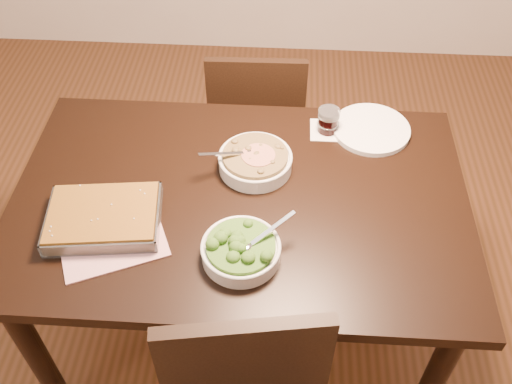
{
  "coord_description": "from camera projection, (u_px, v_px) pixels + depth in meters",
  "views": [
    {
      "loc": [
        0.12,
        -1.18,
        2.03
      ],
      "look_at": [
        0.05,
        -0.02,
        0.8
      ],
      "focal_mm": 40.0,
      "sensor_mm": 36.0,
      "label": 1
    }
  ],
  "objects": [
    {
      "name": "baking_dish",
      "position": [
        104.0,
        218.0,
        1.65
      ],
      "size": [
        0.35,
        0.27,
        0.06
      ],
      "rotation": [
        0.0,
        0.0,
        0.12
      ],
      "color": "silver",
      "rests_on": "table"
    },
    {
      "name": "wine_tumbler",
      "position": [
        328.0,
        120.0,
        1.92
      ],
      "size": [
        0.07,
        0.07,
        0.08
      ],
      "color": "black",
      "rests_on": "coaster"
    },
    {
      "name": "ground",
      "position": [
        244.0,
        323.0,
        2.29
      ],
      "size": [
        4.0,
        4.0,
        0.0
      ],
      "primitive_type": "plane",
      "color": "#452913",
      "rests_on": "ground"
    },
    {
      "name": "table",
      "position": [
        240.0,
        217.0,
        1.81
      ],
      "size": [
        1.4,
        0.9,
        0.75
      ],
      "color": "black",
      "rests_on": "ground"
    },
    {
      "name": "stew_bowl",
      "position": [
        255.0,
        160.0,
        1.81
      ],
      "size": [
        0.25,
        0.24,
        0.09
      ],
      "color": "white",
      "rests_on": "table"
    },
    {
      "name": "dinner_plate",
      "position": [
        371.0,
        129.0,
        1.95
      ],
      "size": [
        0.26,
        0.26,
        0.02
      ],
      "primitive_type": "cylinder",
      "color": "white",
      "rests_on": "table"
    },
    {
      "name": "coaster",
      "position": [
        327.0,
        130.0,
        1.95
      ],
      "size": [
        0.12,
        0.12,
        0.0
      ],
      "primitive_type": "cube",
      "color": "white",
      "rests_on": "table"
    },
    {
      "name": "magazine_a",
      "position": [
        113.0,
        241.0,
        1.62
      ],
      "size": [
        0.35,
        0.31,
        0.01
      ],
      "primitive_type": "cube",
      "rotation": [
        0.0,
        0.0,
        0.41
      ],
      "color": "#AC314A",
      "rests_on": "table"
    },
    {
      "name": "broccoli_bowl",
      "position": [
        241.0,
        250.0,
        1.57
      ],
      "size": [
        0.23,
        0.22,
        0.09
      ],
      "color": "white",
      "rests_on": "table"
    },
    {
      "name": "chair_far",
      "position": [
        257.0,
        119.0,
        2.44
      ],
      "size": [
        0.4,
        0.4,
        0.83
      ],
      "rotation": [
        0.0,
        0.0,
        3.17
      ],
      "color": "black",
      "rests_on": "ground"
    }
  ]
}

